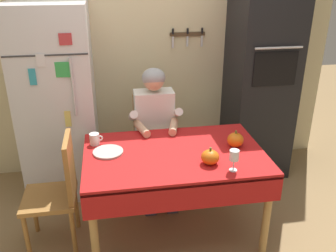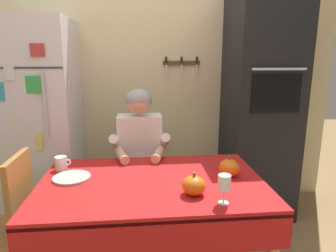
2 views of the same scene
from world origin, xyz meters
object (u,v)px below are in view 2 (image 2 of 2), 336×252
seated_person (140,152)px  serving_tray (72,178)px  pumpkin_large (229,168)px  pumpkin_medium (194,185)px  chair_behind_person (140,170)px  refrigerator (38,127)px  wall_oven (260,106)px  wine_glass (224,183)px  chair_left_side (6,221)px  coffee_mug (61,163)px  dining_table (152,194)px

seated_person → serving_tray: (-0.44, -0.51, 0.01)m
pumpkin_large → pumpkin_medium: pumpkin_large is taller
chair_behind_person → pumpkin_large: 0.99m
refrigerator → wall_oven: bearing=1.1°
pumpkin_large → pumpkin_medium: bearing=-139.1°
wine_glass → pumpkin_medium: (-0.14, 0.12, -0.06)m
seated_person → chair_left_side: size_ratio=1.34×
coffee_mug → pumpkin_medium: bearing=-28.8°
refrigerator → pumpkin_large: bearing=-30.1°
chair_behind_person → coffee_mug: 0.80m
refrigerator → chair_left_side: bearing=-86.8°
chair_left_side → pumpkin_large: (1.40, 0.03, 0.29)m
refrigerator → serving_tray: refrigerator is taller
chair_behind_person → wine_glass: 1.24m
dining_table → serving_tray: size_ratio=5.95×
wall_oven → chair_behind_person: wall_oven is taller
wine_glass → pumpkin_medium: wine_glass is taller
chair_left_side → chair_behind_person: bearing=43.2°
refrigerator → wine_glass: size_ratio=11.16×
dining_table → chair_behind_person: size_ratio=1.51×
wall_oven → serving_tray: size_ratio=8.92×
refrigerator → chair_behind_person: refrigerator is taller
pumpkin_large → wall_oven: bearing=58.0°
wall_oven → coffee_mug: bearing=-158.4°
wine_glass → pumpkin_large: (0.14, 0.36, -0.06)m
coffee_mug → wine_glass: size_ratio=0.67×
chair_left_side → wine_glass: bearing=-14.7°
coffee_mug → wine_glass: 1.14m
serving_tray → chair_left_side: bearing=-168.0°
chair_behind_person → serving_tray: chair_behind_person is taller
seated_person → pumpkin_medium: 0.85m
wall_oven → pumpkin_medium: bearing=-126.4°
wall_oven → chair_behind_person: bearing=-173.4°
chair_behind_person → pumpkin_medium: bearing=-73.2°
coffee_mug → chair_left_side: bearing=-139.3°
wall_oven → dining_table: (-1.05, -0.92, -0.39)m
pumpkin_large → serving_tray: size_ratio=0.58×
refrigerator → chair_behind_person: size_ratio=1.94×
chair_behind_person → pumpkin_medium: 1.07m
seated_person → chair_left_side: 1.04m
seated_person → wine_glass: (0.44, -0.92, 0.12)m
seated_person → chair_left_side: bearing=-144.6°
wall_oven → pumpkin_medium: wall_oven is taller
chair_left_side → serving_tray: (0.39, 0.08, 0.24)m
seated_person → chair_left_side: seated_person is taller
dining_table → serving_tray: bearing=169.1°
chair_behind_person → serving_tray: 0.85m
refrigerator → seated_person: bearing=-17.6°
coffee_mug → pumpkin_large: size_ratio=0.78×
chair_behind_person → wine_glass: chair_behind_person is taller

